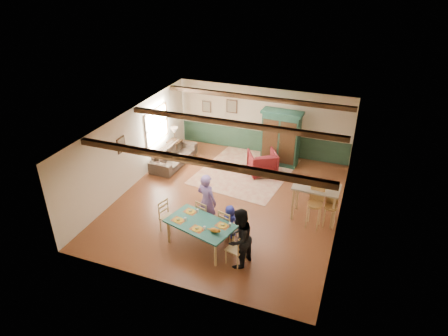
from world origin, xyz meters
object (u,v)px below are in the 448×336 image
(counter_table, at_px, (315,203))
(person_man, at_px, (207,201))
(armoire, at_px, (281,138))
(person_child, at_px, (230,222))
(armchair, at_px, (262,163))
(dining_chair_far_right, at_px, (228,224))
(dining_table, at_px, (201,234))
(cat, at_px, (214,230))
(person_woman, at_px, (239,238))
(dining_chair_far_left, at_px, (205,214))
(dining_chair_end_left, at_px, (169,217))
(bar_stool_left, at_px, (314,209))
(dining_chair_end_right, at_px, (236,248))
(end_table, at_px, (175,148))
(table_lamp, at_px, (174,134))
(bar_stool_right, at_px, (330,211))
(sofa, at_px, (174,156))

(counter_table, bearing_deg, person_man, -152.16)
(person_man, bearing_deg, armoire, -87.27)
(person_child, bearing_deg, armchair, -72.58)
(dining_chair_far_right, bearing_deg, counter_table, -124.03)
(dining_table, relative_size, cat, 5.00)
(dining_table, relative_size, person_woman, 1.09)
(dining_table, distance_m, dining_chair_far_left, 0.85)
(dining_table, distance_m, dining_chair_end_left, 1.18)
(dining_chair_far_left, distance_m, person_woman, 1.87)
(person_woman, bearing_deg, armchair, -155.86)
(armchair, bearing_deg, bar_stool_left, 101.35)
(person_woman, bearing_deg, dining_table, -90.00)
(dining_chair_end_left, relative_size, bar_stool_left, 0.77)
(dining_chair_end_right, height_order, end_table, dining_chair_end_right)
(dining_chair_far_right, height_order, dining_chair_end_left, same)
(person_child, bearing_deg, table_lamp, -32.14)
(dining_chair_far_left, bearing_deg, person_man, -90.00)
(dining_chair_end_left, xyz_separation_m, dining_chair_end_right, (2.27, -0.62, 0.00))
(bar_stool_left, relative_size, bar_stool_right, 1.16)
(sofa, relative_size, end_table, 3.73)
(dining_chair_far_right, xyz_separation_m, dining_chair_end_right, (0.54, -0.91, 0.00))
(person_woman, relative_size, armoire, 0.79)
(dining_chair_far_left, bearing_deg, cat, 139.20)
(table_lamp, bearing_deg, bar_stool_left, -25.64)
(dining_table, bearing_deg, person_man, 101.23)
(sofa, xyz_separation_m, bar_stool_left, (5.71, -2.18, 0.29))
(dining_chair_end_right, bearing_deg, cat, -80.54)
(person_child, height_order, armchair, person_child)
(dining_chair_end_left, relative_size, dining_chair_end_right, 1.00)
(dining_chair_end_left, height_order, bar_stool_right, bar_stool_right)
(person_child, height_order, sofa, person_child)
(dining_chair_end_right, bearing_deg, table_lamp, -124.54)
(armchair, relative_size, bar_stool_right, 0.91)
(person_woman, relative_size, table_lamp, 2.98)
(dining_chair_far_left, height_order, armoire, armoire)
(cat, xyz_separation_m, bar_stool_right, (2.69, 2.43, -0.32))
(armchair, relative_size, bar_stool_left, 0.78)
(dining_table, distance_m, armchair, 4.62)
(table_lamp, bearing_deg, dining_chair_end_right, -49.88)
(bar_stool_right, bearing_deg, armoire, 123.73)
(dining_chair_far_left, xyz_separation_m, person_child, (0.81, -0.14, 0.03))
(dining_chair_end_right, distance_m, person_child, 1.12)
(sofa, relative_size, counter_table, 1.69)
(dining_chair_end_left, bearing_deg, person_man, -43.15)
(dining_chair_far_left, bearing_deg, sofa, -35.41)
(person_woman, xyz_separation_m, cat, (-0.72, 0.09, 0.02))
(person_child, distance_m, sofa, 4.99)
(armoire, relative_size, armchair, 2.18)
(person_woman, bearing_deg, dining_chair_far_right, -130.27)
(end_table, height_order, bar_stool_left, bar_stool_left)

